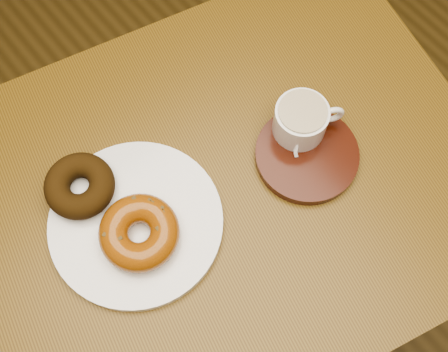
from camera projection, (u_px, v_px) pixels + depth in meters
ground at (379, 316)px, 1.58m from camera, size 6.00×6.00×0.00m
cafe_table at (215, 214)px, 0.98m from camera, size 0.98×0.82×0.81m
donut_plate at (136, 223)px, 0.83m from camera, size 0.29×0.29×0.02m
donut_cinnamon at (80, 186)px, 0.82m from camera, size 0.15×0.15×0.04m
donut_caramel at (139, 233)px, 0.79m from camera, size 0.13×0.13×0.04m
saucer at (307, 155)px, 0.87m from camera, size 0.19×0.19×0.02m
coffee_cup at (302, 120)px, 0.85m from camera, size 0.10×0.08×0.06m
teaspoon at (288, 117)px, 0.88m from camera, size 0.05×0.08×0.01m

